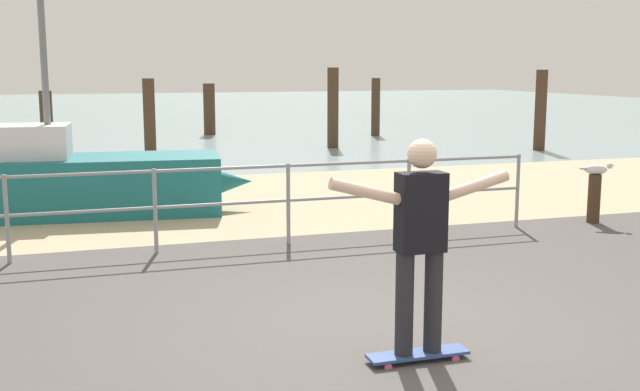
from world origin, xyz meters
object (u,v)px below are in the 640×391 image
seagull (597,169)px  skateboard (418,354)px  bollard_short (594,199)px  skateboarder (420,234)px  sailboat (83,182)px

seagull → skateboard: bearing=-139.0°
bollard_short → seagull: size_ratio=1.57×
skateboard → skateboarder: size_ratio=0.49×
skateboard → skateboarder: (0.00, 0.00, 0.95)m
skateboarder → bollard_short: bearing=41.2°
sailboat → skateboarder: bearing=-71.8°
seagull → bollard_short: bearing=154.3°
bollard_short → seagull: 0.44m
skateboarder → seagull: size_ratio=3.59×
skateboard → skateboarder: 0.95m
skateboard → seagull: 6.29m
skateboard → bollard_short: bollard_short is taller
bollard_short → skateboarder: bearing=-138.8°
seagull → skateboarder: bearing=-139.0°
skateboard → seagull: size_ratio=1.74×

